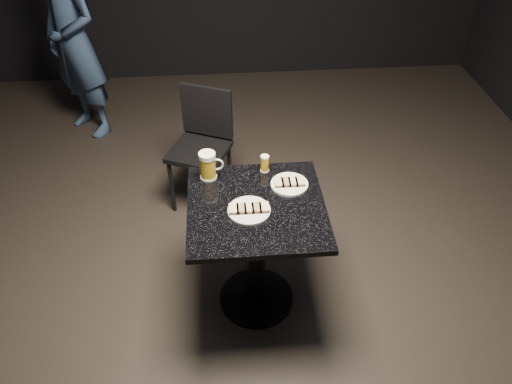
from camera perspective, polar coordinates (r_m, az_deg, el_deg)
The scene contains 10 objects.
floor at distance 3.07m, azimuth 0.03°, elevation -12.10°, with size 6.00×6.00×0.00m, color black.
plate_large at distance 2.48m, azimuth -0.80°, elevation -2.14°, with size 0.22×0.22×0.01m, color silver.
plate_small at distance 2.65m, azimuth 3.84°, elevation 0.87°, with size 0.20×0.20×0.01m, color white.
patron at distance 4.39m, azimuth -20.10°, elevation 15.88°, with size 0.59×0.39×1.61m, color navy.
table at distance 2.69m, azimuth 0.04°, elevation -5.39°, with size 0.70×0.70×0.75m.
beer_mug at distance 2.67m, azimuth -5.49°, elevation 3.04°, with size 0.13×0.09×0.16m.
beer_tumbler at distance 2.72m, azimuth 1.01°, elevation 3.28°, with size 0.05×0.05×0.10m.
chair at distance 3.46m, azimuth -6.18°, elevation 5.83°, with size 0.48×0.48×0.85m.
canapes_on_plate_large at distance 2.47m, azimuth -0.80°, elevation -1.86°, with size 0.20×0.07×0.02m.
canapes_on_plate_small at distance 2.64m, azimuth 3.85°, elevation 1.15°, with size 0.16×0.07×0.02m.
Camera 1 is at (-0.16, -1.89, 2.41)m, focal length 35.00 mm.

